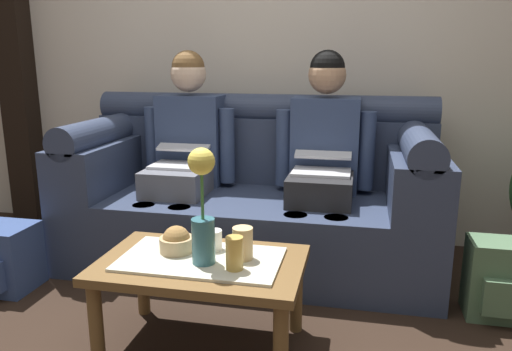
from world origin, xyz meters
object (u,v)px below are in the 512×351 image
backpack_right (503,281)px  cup_far_center (214,240)px  snack_bowl (176,242)px  backpack_left (2,258)px  flower_vase (203,208)px  couch (252,199)px  cup_near_left (243,243)px  person_right (323,154)px  person_left (185,148)px  coffee_table (201,273)px  cup_near_right (234,253)px

backpack_right → cup_far_center: bearing=-161.3°
snack_bowl → cup_far_center: snack_bowl is taller
backpack_left → flower_vase: bearing=-15.5°
couch → cup_near_left: bearing=-79.8°
backpack_right → flower_vase: bearing=-155.7°
cup_far_center → person_right: bearing=65.9°
person_left → cup_far_center: size_ratio=14.68×
cup_far_center → backpack_right: cup_far_center is taller
person_right → cup_near_left: size_ratio=9.43×
couch → snack_bowl: (-0.12, -0.91, 0.07)m
person_left → snack_bowl: 0.98m
flower_vase → snack_bowl: size_ratio=3.26×
flower_vase → cup_far_center: (-0.00, 0.14, -0.18)m
coffee_table → backpack_right: coffee_table is taller
backpack_right → cup_near_right: bearing=-151.8°
couch → person_right: 0.50m
person_left → snack_bowl: bearing=-72.5°
coffee_table → person_left: bearing=113.1°
backpack_left → cup_near_left: bearing=-11.1°
couch → snack_bowl: couch is taller
cup_near_left → cup_near_right: bearing=-93.7°
couch → cup_far_center: 0.86m
person_left → backpack_right: bearing=-14.3°
person_right → coffee_table: (-0.40, -0.95, -0.33)m
person_right → coffee_table: person_right is taller
cup_near_right → cup_far_center: cup_near_right is taller
cup_far_center → backpack_left: bearing=170.8°
backpack_left → coffee_table: bearing=-13.9°
person_right → cup_near_right: (-0.25, -1.02, -0.20)m
flower_vase → cup_near_left: size_ratio=3.52×
person_right → couch: bearing=179.6°
person_left → cup_near_left: size_ratio=9.43×
cup_near_left → person_left: bearing=121.8°
coffee_table → snack_bowl: size_ratio=5.88×
couch → cup_far_center: couch is taller
person_right → cup_near_left: (-0.24, -0.92, -0.20)m
cup_near_left → flower_vase: bearing=-153.0°
cup_near_left → cup_far_center: 0.16m
person_right → coffee_table: 1.08m
cup_far_center → cup_near_left: bearing=-26.5°
snack_bowl → backpack_right: snack_bowl is taller
coffee_table → person_right: bearing=66.9°
cup_near_right → cup_far_center: (-0.14, 0.17, -0.02)m
flower_vase → cup_near_right: (0.13, -0.03, -0.16)m
cup_near_right → flower_vase: bearing=166.1°
cup_near_left → coffee_table: bearing=-170.8°
cup_near_left → backpack_left: bearing=168.9°
coffee_table → flower_vase: (0.03, -0.04, 0.29)m
cup_near_left → cup_far_center: cup_near_left is taller
backpack_right → couch: bearing=161.4°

